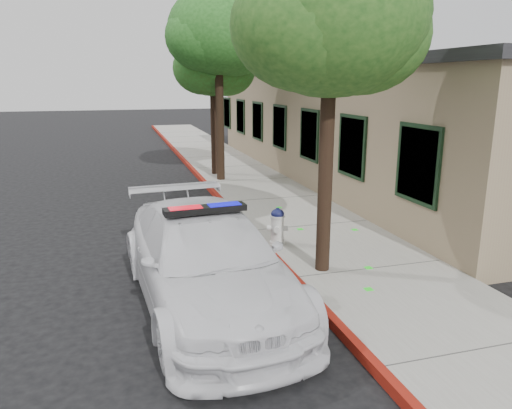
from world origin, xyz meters
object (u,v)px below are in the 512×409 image
(street_tree_near, at_px, (332,23))
(clapboard_building, at_px, (374,122))
(police_car, at_px, (206,259))
(street_tree_mid, at_px, (219,36))
(street_tree_far, at_px, (213,67))
(fire_hydrant, at_px, (277,226))

(street_tree_near, bearing_deg, clapboard_building, 55.71)
(police_car, relative_size, street_tree_mid, 0.85)
(clapboard_building, height_order, police_car, clapboard_building)
(street_tree_far, bearing_deg, street_tree_mid, -90.85)
(police_car, distance_m, street_tree_mid, 10.96)
(fire_hydrant, relative_size, street_tree_near, 0.14)
(fire_hydrant, xyz_separation_m, street_tree_mid, (0.37, 7.55, 4.62))
(fire_hydrant, bearing_deg, street_tree_mid, 109.73)
(fire_hydrant, distance_m, street_tree_mid, 8.86)
(fire_hydrant, bearing_deg, street_tree_near, -55.25)
(police_car, bearing_deg, fire_hydrant, 44.18)
(clapboard_building, bearing_deg, fire_hydrant, -131.71)
(clapboard_building, relative_size, fire_hydrant, 25.52)
(police_car, xyz_separation_m, street_tree_mid, (2.36, 9.77, 4.38))
(street_tree_mid, distance_m, street_tree_far, 1.51)
(street_tree_near, bearing_deg, street_tree_mid, 89.91)
(clapboard_building, xyz_separation_m, street_tree_mid, (-5.97, 0.43, 3.05))
(clapboard_building, distance_m, street_tree_far, 6.49)
(street_tree_near, distance_m, street_tree_far, 10.35)
(street_tree_near, height_order, street_tree_mid, street_tree_mid)
(police_car, relative_size, fire_hydrant, 6.91)
(street_tree_mid, bearing_deg, fire_hydrant, -92.83)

